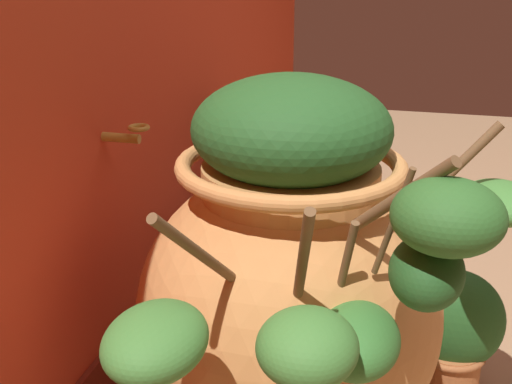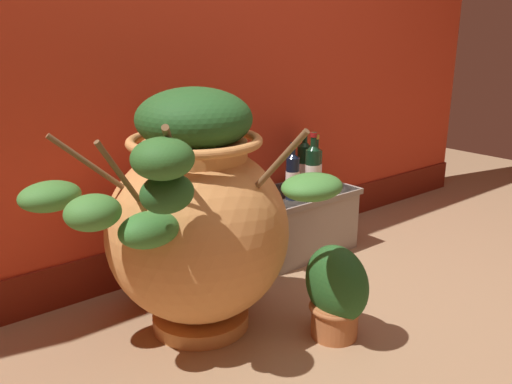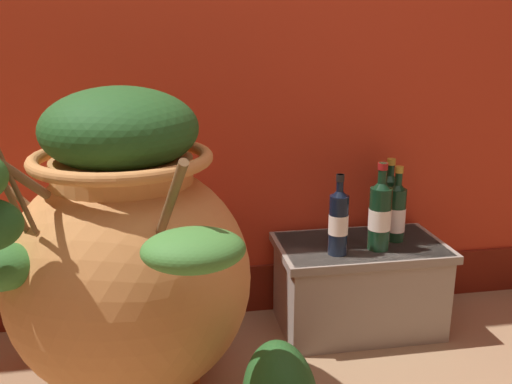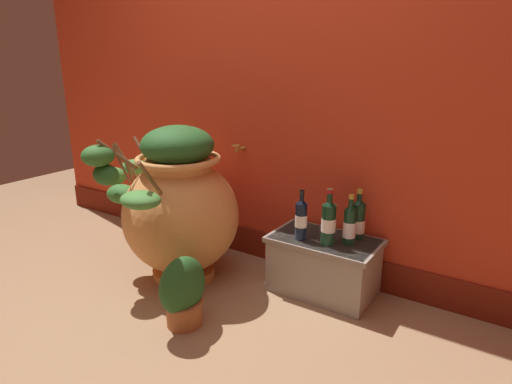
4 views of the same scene
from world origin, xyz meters
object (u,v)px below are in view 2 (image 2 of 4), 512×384
object	(u,v)px
terracotta_urn	(196,217)
wine_bottle_back	(313,167)
wine_bottle_middle	(293,175)
potted_shrub	(336,292)
wine_bottle_left	(304,161)
wine_bottle_right	(316,166)

from	to	relation	value
terracotta_urn	wine_bottle_back	world-z (taller)	terracotta_urn
wine_bottle_middle	potted_shrub	world-z (taller)	wine_bottle_middle
wine_bottle_left	wine_bottle_back	distance (m)	0.20
wine_bottle_middle	wine_bottle_back	xyz separation A→B (m)	(0.16, 0.02, 0.01)
wine_bottle_right	terracotta_urn	bearing A→B (deg)	-161.37
wine_bottle_left	wine_bottle_back	size ratio (longest dim) A/B	0.91
wine_bottle_right	potted_shrub	xyz separation A→B (m)	(-0.60, -0.73, -0.27)
wine_bottle_middle	wine_bottle_back	world-z (taller)	wine_bottle_back
wine_bottle_middle	terracotta_urn	bearing A→B (deg)	-161.83
wine_bottle_right	wine_bottle_back	distance (m)	0.12
terracotta_urn	wine_bottle_left	world-z (taller)	terracotta_urn
potted_shrub	terracotta_urn	bearing A→B (deg)	134.17
terracotta_urn	wine_bottle_right	size ratio (longest dim) A/B	3.38
terracotta_urn	wine_bottle_left	distance (m)	1.09
wine_bottle_middle	wine_bottle_back	size ratio (longest dim) A/B	0.91
terracotta_urn	wine_bottle_middle	distance (m)	0.77
terracotta_urn	wine_bottle_middle	bearing A→B (deg)	18.17
potted_shrub	wine_bottle_back	bearing A→B (deg)	52.11
wine_bottle_middle	potted_shrub	bearing A→B (deg)	-118.68
terracotta_urn	potted_shrub	bearing A→B (deg)	-45.83
wine_bottle_left	wine_bottle_right	size ratio (longest dim) A/B	1.02
wine_bottle_middle	potted_shrub	xyz separation A→B (m)	(-0.35, -0.63, -0.28)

